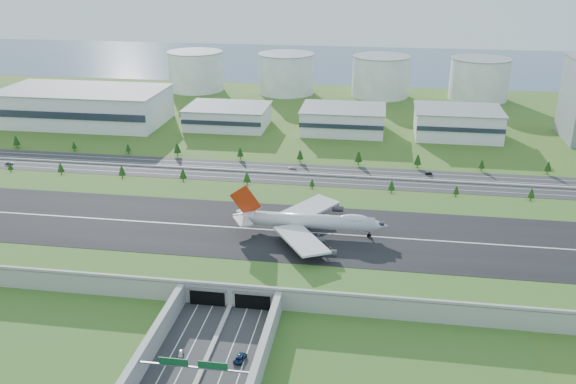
# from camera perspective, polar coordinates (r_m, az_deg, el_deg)

# --- Properties ---
(ground) EXTENTS (1200.00, 1200.00, 0.00)m
(ground) POSITION_cam_1_polar(r_m,az_deg,el_deg) (271.41, -2.91, -5.05)
(ground) COLOR #2E5D1D
(ground) RESTS_ON ground
(airfield_deck) EXTENTS (520.00, 100.00, 9.20)m
(airfield_deck) POSITION_cam_1_polar(r_m,az_deg,el_deg) (269.50, -2.93, -4.28)
(airfield_deck) COLOR gray
(airfield_deck) RESTS_ON ground
(sign_gantry_near) EXTENTS (38.70, 0.70, 9.80)m
(sign_gantry_near) POSITION_cam_1_polar(r_m,az_deg,el_deg) (189.60, -8.85, -15.97)
(sign_gantry_near) COLOR gray
(sign_gantry_near) RESTS_ON ground
(north_expressway) EXTENTS (560.00, 36.00, 0.12)m
(north_expressway) POSITION_cam_1_polar(r_m,az_deg,el_deg) (357.42, 0.09, 1.74)
(north_expressway) COLOR #28282B
(north_expressway) RESTS_ON ground
(tree_row) EXTENTS (502.05, 48.49, 8.46)m
(tree_row) POSITION_cam_1_polar(r_m,az_deg,el_deg) (356.88, 2.68, 2.47)
(tree_row) COLOR #3D2819
(tree_row) RESTS_ON ground
(hangar_west) EXTENTS (120.00, 60.00, 25.00)m
(hangar_west) POSITION_cam_1_polar(r_m,az_deg,el_deg) (488.55, -18.53, 7.61)
(hangar_west) COLOR silver
(hangar_west) RESTS_ON ground
(hangar_mid_a) EXTENTS (58.00, 42.00, 15.00)m
(hangar_mid_a) POSITION_cam_1_polar(r_m,az_deg,el_deg) (455.79, -5.64, 7.03)
(hangar_mid_a) COLOR silver
(hangar_mid_a) RESTS_ON ground
(hangar_mid_b) EXTENTS (58.00, 42.00, 17.00)m
(hangar_mid_b) POSITION_cam_1_polar(r_m,az_deg,el_deg) (442.76, 5.17, 6.74)
(hangar_mid_b) COLOR silver
(hangar_mid_b) RESTS_ON ground
(hangar_mid_c) EXTENTS (58.00, 42.00, 19.00)m
(hangar_mid_c) POSITION_cam_1_polar(r_m,az_deg,el_deg) (445.21, 15.56, 6.25)
(hangar_mid_c) COLOR silver
(hangar_mid_c) RESTS_ON ground
(fuel_tank_a) EXTENTS (50.00, 50.00, 35.00)m
(fuel_tank_a) POSITION_cam_1_polar(r_m,az_deg,el_deg) (582.49, -8.62, 11.11)
(fuel_tank_a) COLOR silver
(fuel_tank_a) RESTS_ON ground
(fuel_tank_b) EXTENTS (50.00, 50.00, 35.00)m
(fuel_tank_b) POSITION_cam_1_polar(r_m,az_deg,el_deg) (563.58, -0.17, 11.00)
(fuel_tank_b) COLOR silver
(fuel_tank_b) RESTS_ON ground
(fuel_tank_c) EXTENTS (50.00, 50.00, 35.00)m
(fuel_tank_c) POSITION_cam_1_polar(r_m,az_deg,el_deg) (557.13, 8.65, 10.63)
(fuel_tank_c) COLOR silver
(fuel_tank_c) RESTS_ON ground
(fuel_tank_d) EXTENTS (50.00, 50.00, 35.00)m
(fuel_tank_d) POSITION_cam_1_polar(r_m,az_deg,el_deg) (563.57, 17.45, 10.02)
(fuel_tank_d) COLOR silver
(fuel_tank_d) RESTS_ON ground
(bay_water) EXTENTS (1200.00, 260.00, 0.06)m
(bay_water) POSITION_cam_1_polar(r_m,az_deg,el_deg) (729.26, 4.71, 11.98)
(bay_water) COLOR #3D5375
(bay_water) RESTS_ON ground
(boeing_747) EXTENTS (68.28, 64.57, 21.12)m
(boeing_747) POSITION_cam_1_polar(r_m,az_deg,el_deg) (261.50, 2.01, -2.72)
(boeing_747) COLOR silver
(boeing_747) RESTS_ON airfield_deck
(car_0) EXTENTS (2.20, 4.12, 1.33)m
(car_0) POSITION_cam_1_polar(r_m,az_deg,el_deg) (206.33, -9.99, -14.67)
(car_0) COLOR silver
(car_0) RESTS_ON ground
(car_2) EXTENTS (3.87, 6.58, 1.72)m
(car_2) POSITION_cam_1_polar(r_m,az_deg,el_deg) (201.89, -4.49, -15.21)
(car_2) COLOR #0D2245
(car_2) RESTS_ON ground
(car_4) EXTENTS (5.15, 3.53, 1.63)m
(car_4) POSITION_cam_1_polar(r_m,az_deg,el_deg) (409.40, -24.62, 2.46)
(car_4) COLOR #57575C
(car_4) RESTS_ON ground
(car_5) EXTENTS (4.28, 1.96, 1.36)m
(car_5) POSITION_cam_1_polar(r_m,az_deg,el_deg) (365.06, 13.02, 1.72)
(car_5) COLOR black
(car_5) RESTS_ON ground
(car_7) EXTENTS (5.01, 2.77, 1.37)m
(car_7) POSITION_cam_1_polar(r_m,az_deg,el_deg) (365.21, 0.38, 2.31)
(car_7) COLOR white
(car_7) RESTS_ON ground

